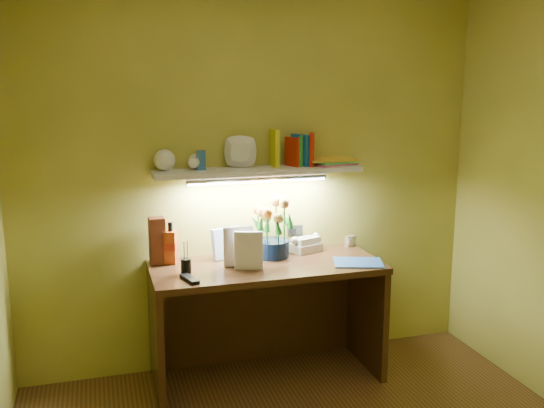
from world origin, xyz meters
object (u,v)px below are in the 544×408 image
(flower_bouquet, at_px, (272,228))
(whisky_bottle, at_px, (171,243))
(desk, at_px, (267,322))
(telephone, at_px, (305,243))
(desk_clock, at_px, (350,241))

(flower_bouquet, xyz_separation_m, whisky_bottle, (-0.63, 0.04, -0.06))
(whisky_bottle, bearing_deg, flower_bouquet, -3.59)
(desk, bearing_deg, flower_bouquet, 60.96)
(telephone, relative_size, desk_clock, 2.64)
(telephone, height_order, desk_clock, telephone)
(whisky_bottle, bearing_deg, telephone, 1.17)
(desk, bearing_deg, whisky_bottle, 162.13)
(desk, height_order, desk_clock, desk_clock)
(telephone, distance_m, desk_clock, 0.34)
(flower_bouquet, xyz_separation_m, telephone, (0.24, 0.06, -0.13))
(desk, relative_size, telephone, 7.51)
(telephone, xyz_separation_m, whisky_bottle, (-0.87, -0.02, 0.07))
(flower_bouquet, height_order, whisky_bottle, flower_bouquet)
(desk, relative_size, whisky_bottle, 5.44)
(desk_clock, distance_m, whisky_bottle, 1.21)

